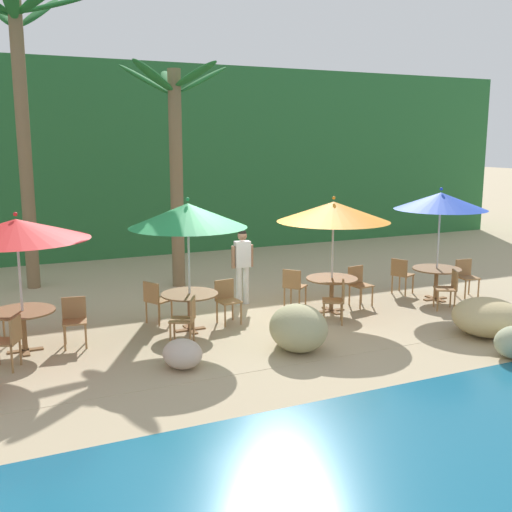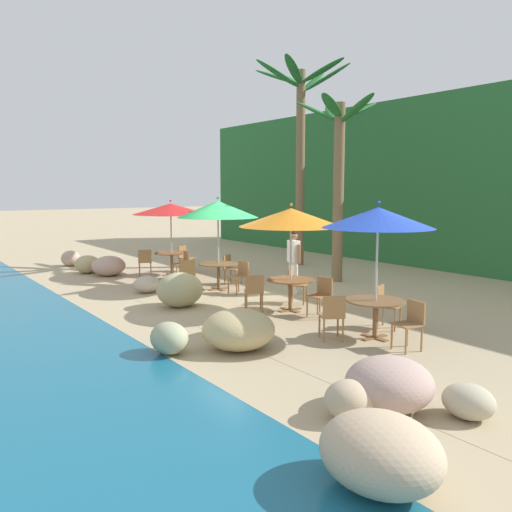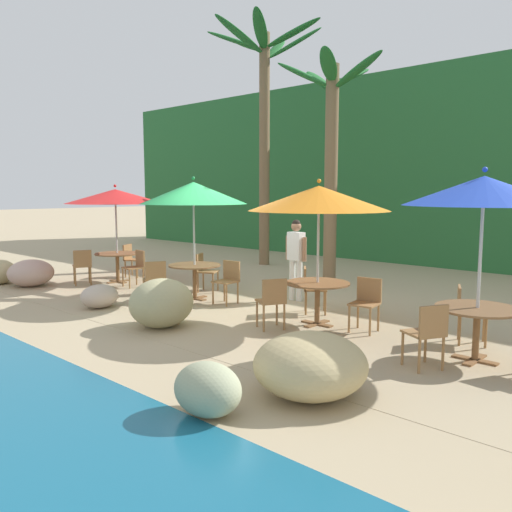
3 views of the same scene
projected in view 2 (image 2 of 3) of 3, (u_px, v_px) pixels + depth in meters
name	position (u px, v px, depth m)	size (l,w,h in m)	color
ground_plane	(248.00, 296.00, 14.08)	(120.00, 120.00, 0.00)	tan
terrace_deck	(248.00, 296.00, 14.08)	(18.00, 5.20, 0.01)	tan
foliage_backdrop	(458.00, 183.00, 18.87)	(28.00, 2.40, 6.00)	#286633
rock_seawall	(199.00, 313.00, 10.73)	(17.40, 3.39, 0.83)	tan
umbrella_red	(171.00, 209.00, 17.22)	(2.44, 2.44, 2.45)	silver
dining_table_red	(172.00, 256.00, 17.42)	(1.10, 1.10, 0.74)	brown
chair_red_seaward	(183.00, 263.00, 16.72)	(0.48, 0.48, 0.87)	#9E7042
chair_red_inland	(185.00, 256.00, 18.21)	(0.57, 0.57, 0.87)	#9E7042
chair_red_left	(145.00, 261.00, 17.18)	(0.56, 0.56, 0.87)	#9E7042
umbrella_green	(218.00, 209.00, 14.74)	(2.24, 2.24, 2.59)	silver
dining_table_green	(218.00, 268.00, 14.95)	(1.10, 1.10, 0.74)	brown
chair_green_seaward	(240.00, 275.00, 14.39)	(0.46, 0.47, 0.87)	#9E7042
chair_green_inland	(230.00, 267.00, 15.76)	(0.58, 0.57, 0.87)	#9E7042
chair_green_left	(188.00, 272.00, 14.77)	(0.57, 0.57, 0.87)	#9E7042
umbrella_orange	(291.00, 218.00, 12.17)	(2.38, 2.38, 2.49)	silver
dining_table_orange	(290.00, 285.00, 12.37)	(1.10, 1.10, 0.74)	brown
chair_orange_seaward	(321.00, 294.00, 11.83)	(0.48, 0.48, 0.87)	#9E7042
chair_orange_inland	(294.00, 282.00, 13.22)	(0.60, 0.59, 0.87)	#9E7042
chair_orange_left	(254.00, 290.00, 12.21)	(0.58, 0.58, 0.87)	#9E7042
umbrella_blue	(378.00, 218.00, 9.87)	(2.07, 2.07, 2.59)	silver
dining_table_blue	(375.00, 307.00, 10.08)	(1.10, 1.10, 0.74)	brown
chair_blue_seaward	(411.00, 321.00, 9.39)	(0.48, 0.48, 0.87)	#9E7042
chair_blue_inland	(385.00, 303.00, 10.86)	(0.56, 0.55, 0.87)	#9E7042
chair_blue_left	(333.00, 314.00, 9.91)	(0.58, 0.57, 0.87)	#9E7042
palm_tree_nearest	(300.00, 129.00, 19.24)	(3.63, 3.51, 7.23)	brown
palm_tree_second	(339.00, 164.00, 15.93)	(2.65, 2.72, 5.45)	brown
waiter_in_white	(294.00, 257.00, 14.30)	(0.52, 0.23, 1.70)	white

